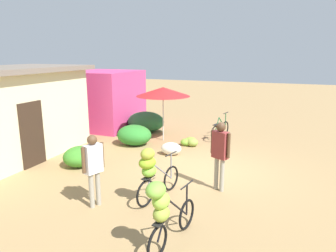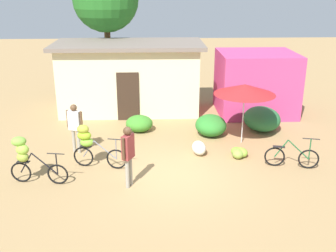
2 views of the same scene
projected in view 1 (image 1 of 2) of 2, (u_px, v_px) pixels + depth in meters
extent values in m
plane|color=#9E7D50|center=(207.00, 171.00, 9.31)|extent=(60.00, 60.00, 0.00)
cube|color=#332319|center=(32.00, 134.00, 9.54)|extent=(0.90, 0.06, 2.00)
cube|color=#CD3C77|center=(105.00, 99.00, 14.71)|extent=(3.20, 2.80, 2.61)
ellipsoid|color=#3C8528|center=(80.00, 156.00, 9.65)|extent=(1.03, 0.97, 0.62)
ellipsoid|color=#2D7E2D|center=(134.00, 135.00, 11.88)|extent=(1.15, 1.33, 0.77)
ellipsoid|color=#276837|center=(146.00, 122.00, 13.89)|extent=(1.39, 1.66, 0.89)
cylinder|color=beige|center=(163.00, 115.00, 12.36)|extent=(0.04, 0.04, 2.06)
cone|color=red|center=(163.00, 92.00, 12.15)|extent=(2.11, 2.11, 0.35)
torus|color=black|center=(187.00, 214.00, 6.19)|extent=(0.61, 0.14, 0.61)
torus|color=black|center=(157.00, 243.00, 5.27)|extent=(0.61, 0.14, 0.61)
cylinder|color=black|center=(163.00, 221.00, 5.36)|extent=(0.41, 0.10, 0.63)
cylinder|color=black|center=(178.00, 208.00, 5.82)|extent=(0.73, 0.15, 0.64)
cylinder|color=black|center=(187.00, 185.00, 6.04)|extent=(0.50, 0.11, 0.03)
cylinder|color=black|center=(187.00, 200.00, 6.12)|extent=(0.04, 0.04, 0.63)
cube|color=black|center=(161.00, 222.00, 5.29)|extent=(0.38, 0.19, 0.02)
ellipsoid|color=#8BA139|center=(161.00, 214.00, 5.25)|extent=(0.37, 0.31, 0.27)
ellipsoid|color=#93C540|center=(161.00, 201.00, 5.22)|extent=(0.38, 0.31, 0.30)
ellipsoid|color=#7AB63D|center=(156.00, 190.00, 5.11)|extent=(0.43, 0.35, 0.27)
torus|color=black|center=(171.00, 178.00, 7.95)|extent=(0.64, 0.19, 0.64)
torus|color=black|center=(145.00, 193.00, 7.08)|extent=(0.64, 0.19, 0.64)
cylinder|color=slate|center=(150.00, 179.00, 7.17)|extent=(0.40, 0.12, 0.57)
cylinder|color=slate|center=(163.00, 172.00, 7.60)|extent=(0.71, 0.19, 0.58)
cylinder|color=black|center=(171.00, 154.00, 7.80)|extent=(0.49, 0.14, 0.03)
cylinder|color=slate|center=(171.00, 166.00, 7.87)|extent=(0.04, 0.04, 0.65)
cube|color=black|center=(148.00, 177.00, 7.09)|extent=(0.38, 0.21, 0.02)
ellipsoid|color=#7ABB35|center=(149.00, 171.00, 7.09)|extent=(0.42, 0.35, 0.27)
ellipsoid|color=#8AB725|center=(147.00, 163.00, 6.98)|extent=(0.52, 0.46, 0.28)
ellipsoid|color=#9BA732|center=(148.00, 154.00, 6.91)|extent=(0.42, 0.36, 0.26)
torus|color=black|center=(225.00, 128.00, 13.20)|extent=(0.62, 0.19, 0.63)
torus|color=black|center=(215.00, 133.00, 12.38)|extent=(0.62, 0.19, 0.63)
cylinder|color=#19592D|center=(217.00, 125.00, 12.46)|extent=(0.38, 0.12, 0.60)
cylinder|color=#19592D|center=(222.00, 123.00, 12.87)|extent=(0.67, 0.18, 0.61)
cylinder|color=black|center=(226.00, 113.00, 13.05)|extent=(0.49, 0.14, 0.03)
cylinder|color=#19592D|center=(225.00, 121.00, 13.13)|extent=(0.04, 0.04, 0.67)
cube|color=black|center=(216.00, 125.00, 12.39)|extent=(0.38, 0.22, 0.02)
ellipsoid|color=#87AF39|center=(191.00, 141.00, 11.88)|extent=(0.57, 0.60, 0.31)
ellipsoid|color=olive|center=(192.00, 142.00, 11.72)|extent=(0.40, 0.46, 0.31)
ellipsoid|color=#7EB738|center=(186.00, 142.00, 11.83)|extent=(0.44, 0.50, 0.27)
ellipsoid|color=silver|center=(171.00, 149.00, 10.72)|extent=(0.54, 0.76, 0.44)
cylinder|color=gray|center=(222.00, 175.00, 7.85)|extent=(0.11, 0.11, 0.86)
cylinder|color=gray|center=(216.00, 173.00, 7.98)|extent=(0.11, 0.11, 0.86)
cube|color=maroon|center=(220.00, 145.00, 7.74)|extent=(0.35, 0.45, 0.68)
cylinder|color=#4C3321|center=(229.00, 146.00, 7.56)|extent=(0.08, 0.08, 0.61)
cylinder|color=#4C3321|center=(212.00, 141.00, 7.91)|extent=(0.08, 0.08, 0.61)
sphere|color=#4C3321|center=(221.00, 127.00, 7.64)|extent=(0.23, 0.23, 0.23)
cylinder|color=gray|center=(92.00, 191.00, 7.02)|extent=(0.11, 0.11, 0.82)
cylinder|color=gray|center=(98.00, 188.00, 7.15)|extent=(0.11, 0.11, 0.82)
cube|color=silver|center=(93.00, 159.00, 6.91)|extent=(0.44, 0.32, 0.65)
cylinder|color=brown|center=(83.00, 160.00, 6.72)|extent=(0.08, 0.08, 0.58)
cylinder|color=brown|center=(102.00, 155.00, 7.09)|extent=(0.08, 0.08, 0.58)
sphere|color=brown|center=(92.00, 140.00, 6.81)|extent=(0.22, 0.22, 0.22)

